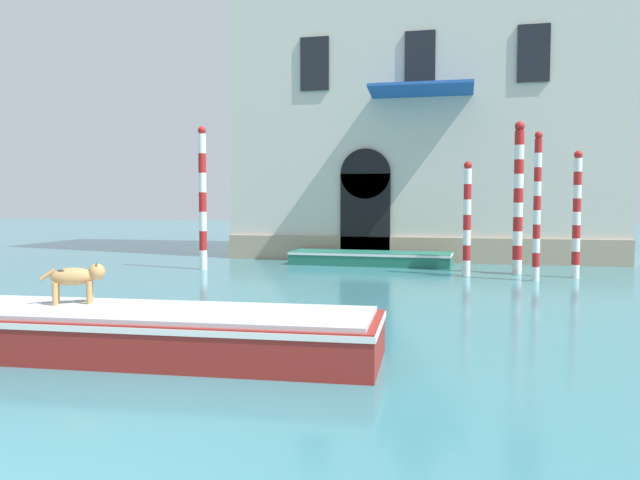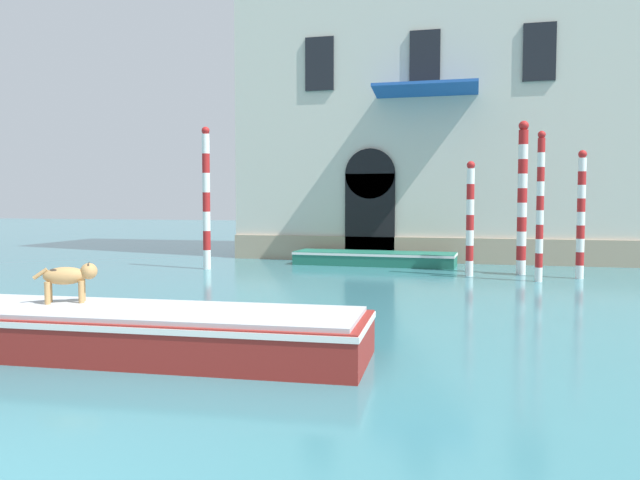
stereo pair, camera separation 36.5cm
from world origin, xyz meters
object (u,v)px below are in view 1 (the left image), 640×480
Objects in this scene: mooring_pole_1 at (537,206)px; mooring_pole_3 at (203,198)px; boat_moored_near_palazzo at (370,258)px; mooring_pole_2 at (467,218)px; dog_on_deck at (77,277)px; mooring_pole_0 at (577,214)px; boat_foreground at (120,330)px; mooring_pole_4 at (518,197)px.

mooring_pole_1 is 0.90× the size of mooring_pole_3.
mooring_pole_2 is (3.13, -2.33, 1.43)m from boat_moored_near_palazzo.
mooring_pole_0 is at bearing 21.80° from dog_on_deck.
boat_foreground is 13.34m from mooring_pole_0.
mooring_pole_4 is at bearing 102.29° from mooring_pole_1.
boat_foreground is 1.36× the size of boat_moored_near_palazzo.
mooring_pole_4 is at bearing -16.19° from boat_moored_near_palazzo.
dog_on_deck is 0.23× the size of mooring_pole_0.
mooring_pole_0 reaches higher than boat_moored_near_palazzo.
dog_on_deck is at bearing -122.78° from mooring_pole_4.
mooring_pole_0 is 1.71m from mooring_pole_4.
mooring_pole_4 reaches higher than mooring_pole_2.
mooring_pole_2 is (-2.98, -0.11, -0.13)m from mooring_pole_0.
boat_moored_near_palazzo is at bearing 50.04° from dog_on_deck.
boat_foreground is 13.13m from mooring_pole_4.
mooring_pole_3 is at bearing 176.20° from mooring_pole_1.
mooring_pole_2 is (-1.82, 0.83, -0.36)m from mooring_pole_1.
boat_moored_near_palazzo is 1.53× the size of mooring_pole_0.
dog_on_deck is 0.25× the size of mooring_pole_2.
mooring_pole_0 reaches higher than boat_foreground.
mooring_pole_3 is at bearing -178.55° from mooring_pole_0.
dog_on_deck is 11.82m from mooring_pole_2.
dog_on_deck is at bearing 161.76° from boat_foreground.
mooring_pole_4 is (6.34, 11.34, 1.91)m from boat_foreground.
boat_moored_near_palazzo is 5.26m from mooring_pole_4.
dog_on_deck is 0.18× the size of mooring_pole_4.
mooring_pole_3 is at bearing -174.41° from mooring_pole_4.
mooring_pole_3 is (-3.21, 10.41, 1.90)m from boat_foreground.
mooring_pole_4 reaches higher than mooring_pole_3.
mooring_pole_0 reaches higher than dog_on_deck.
mooring_pole_4 reaches higher than mooring_pole_0.
mooring_pole_4 is (4.59, -1.56, 2.03)m from boat_moored_near_palazzo.
boat_moored_near_palazzo is at bearing 160.03° from mooring_pole_0.
mooring_pole_2 is at bearing 1.19° from mooring_pole_3.
mooring_pole_0 is (6.11, -2.22, 1.56)m from boat_moored_near_palazzo.
mooring_pole_0 is 2.99m from mooring_pole_2.
mooring_pole_3 reaches higher than boat_moored_near_palazzo.
dog_on_deck is (-0.82, 0.23, 0.70)m from boat_foreground.
mooring_pole_3 is at bearing 104.54° from boat_foreground.
mooring_pole_1 is at bearing 52.96° from boat_foreground.
boat_foreground is at bearing -119.19° from mooring_pole_4.
boat_moored_near_palazzo is (1.74, 12.91, -0.11)m from boat_foreground.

